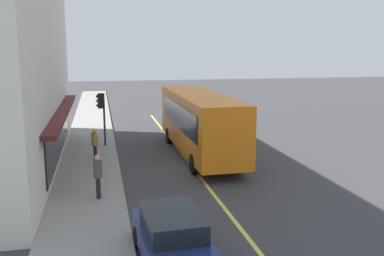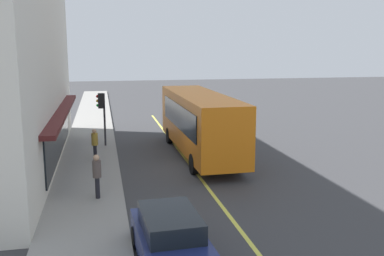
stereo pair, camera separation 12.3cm
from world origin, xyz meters
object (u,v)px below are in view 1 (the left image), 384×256
(traffic_light, at_px, (101,107))
(pedestrian_waiting, at_px, (98,172))
(car_navy, at_px, (173,240))
(pedestrian_by_curb, at_px, (95,142))
(bus, at_px, (199,121))

(traffic_light, distance_m, pedestrian_waiting, 9.67)
(car_navy, bearing_deg, pedestrian_by_curb, 10.63)
(traffic_light, bearing_deg, bus, -119.10)
(traffic_light, height_order, pedestrian_by_curb, traffic_light)
(traffic_light, distance_m, pedestrian_by_curb, 3.75)
(pedestrian_by_curb, bearing_deg, pedestrian_waiting, -178.56)
(pedestrian_waiting, bearing_deg, traffic_light, -1.57)
(traffic_light, xyz_separation_m, car_navy, (-15.22, -1.79, -1.79))
(bus, xyz_separation_m, car_navy, (-12.23, 3.57, -1.24))
(traffic_light, bearing_deg, pedestrian_waiting, 178.43)
(traffic_light, bearing_deg, car_navy, -173.29)
(bus, xyz_separation_m, traffic_light, (2.99, 5.37, 0.55))
(bus, bearing_deg, car_navy, 163.71)
(bus, height_order, pedestrian_waiting, bus)
(traffic_light, distance_m, car_navy, 15.43)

